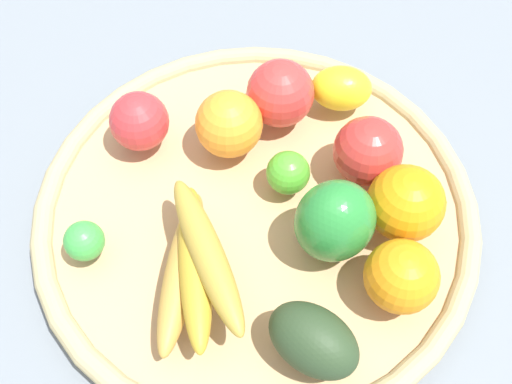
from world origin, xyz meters
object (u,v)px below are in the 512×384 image
Objects in this scene: lemon_0 at (341,88)px; avocado at (313,340)px; orange_0 at (406,203)px; orange_1 at (229,124)px; lime_1 at (288,173)px; lime_0 at (84,241)px; orange_2 at (401,276)px; apple_1 at (141,120)px; apple_0 at (280,93)px; apple_2 at (368,151)px; bell_pepper at (337,218)px; banana_bunch at (194,262)px.

avocado is at bearing 114.29° from lemon_0.
orange_1 is at bearing 3.42° from orange_0.
lime_0 is at bearing 54.72° from lime_1.
lime_1 is at bearing -17.76° from orange_2.
orange_0 is (-0.13, 0.11, 0.01)m from lemon_0.
apple_1 is 0.89× the size of orange_1.
apple_0 is 0.07m from orange_1.
lemon_0 is 0.95× the size of apple_2.
apple_2 is 0.30m from lime_0.
orange_1 is (0.20, 0.01, -0.00)m from orange_0.
orange_2 is at bearing 113.47° from orange_0.
bell_pepper is (-0.24, -0.00, 0.01)m from apple_1.
apple_1 is at bearing 22.67° from apple_2.
lime_1 is 0.16m from orange_2.
apple_1 is 0.17m from lime_1.
lime_0 is (0.24, 0.20, -0.02)m from orange_0.
lemon_0 is 0.18m from bell_pepper.
lime_1 is at bearing -51.45° from avocado.
apple_2 and orange_1 have the same top height.
bell_pepper is at bearing 98.68° from apple_2.
lime_0 is (0.18, 0.24, -0.02)m from apple_2.
apple_0 reaches higher than apple_2.
apple_1 is 0.84× the size of orange_0.
apple_0 is at bearing -30.88° from orange_2.
orange_2 is (-0.21, 0.12, -0.00)m from apple_0.
orange_0 reaches higher than orange_1.
apple_0 is 0.22m from banana_bunch.
avocado is 0.12m from bell_pepper.
avocado is 1.18× the size of orange_1.
orange_1 reaches higher than lime_1.
avocado is at bearing 128.10° from apple_0.
orange_1 is (-0.09, -0.04, 0.00)m from apple_1.
banana_bunch is at bearing 112.91° from orange_1.
avocado is 2.15× the size of lime_0.
orange_2 is at bearing 165.76° from orange_1.
orange_0 is 0.12m from lime_1.
lime_1 is at bearing 10.72° from orange_0.
lemon_0 is 1.49× the size of lime_1.
apple_0 reaches higher than avocado.
lemon_0 reaches higher than lime_1.
apple_1 reaches higher than lemon_0.
lime_1 is 0.51× the size of bell_pepper.
apple_0 is at bearing 48.25° from lemon_0.
orange_1 reaches higher than orange_2.
orange_0 is at bearing 140.20° from lemon_0.
bell_pepper is at bearing -144.16° from lime_0.
banana_bunch and avocado have the same top height.
apple_1 is 0.18m from banana_bunch.
apple_1 is 0.75× the size of avocado.
orange_0 is at bearing -168.83° from apple_1.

